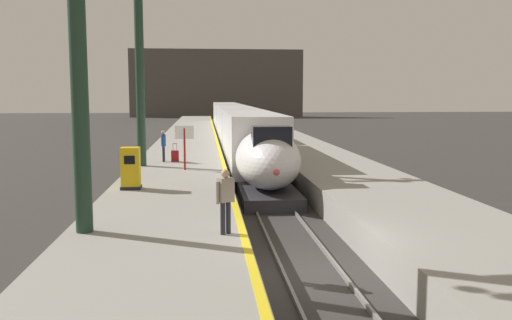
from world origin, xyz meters
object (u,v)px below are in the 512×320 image
object	(u,v)px
highspeed_train_main	(236,125)
ticket_machine_yellow	(131,170)
station_column_mid	(139,54)
rolling_suitcase	(175,156)
passenger_mid_platform	(225,196)
passenger_near_edge	(163,143)
departure_info_board	(184,138)
station_column_near	(79,22)

from	to	relation	value
highspeed_train_main	ticket_machine_yellow	size ratio (longest dim) A/B	35.06
station_column_mid	rolling_suitcase	xyz separation A→B (m)	(1.57, 1.64, -5.30)
station_column_mid	passenger_mid_platform	bearing A→B (deg)	-75.36
passenger_near_edge	departure_info_board	world-z (taller)	departure_info_board
station_column_near	ticket_machine_yellow	size ratio (longest dim) A/B	5.48
passenger_mid_platform	rolling_suitcase	bearing A→B (deg)	97.64
highspeed_train_main	station_column_mid	world-z (taller)	station_column_mid
highspeed_train_main	passenger_mid_platform	world-z (taller)	highspeed_train_main
passenger_near_edge	ticket_machine_yellow	world-z (taller)	passenger_near_edge
station_column_mid	station_column_near	bearing A→B (deg)	-89.75
rolling_suitcase	station_column_mid	bearing A→B (deg)	-133.75
highspeed_train_main	passenger_mid_platform	distance (m)	34.23
passenger_near_edge	ticket_machine_yellow	bearing A→B (deg)	-94.13
highspeed_train_main	rolling_suitcase	size ratio (longest dim) A/B	57.13
passenger_mid_platform	departure_info_board	distance (m)	12.51
station_column_mid	departure_info_board	world-z (taller)	station_column_mid
passenger_near_edge	highspeed_train_main	bearing A→B (deg)	75.04
highspeed_train_main	departure_info_board	distance (m)	22.07
passenger_near_edge	station_column_near	bearing A→B (deg)	-93.44
ticket_machine_yellow	departure_info_board	bearing A→B (deg)	70.47
station_column_near	rolling_suitcase	distance (m)	16.05
passenger_mid_platform	rolling_suitcase	world-z (taller)	passenger_mid_platform
departure_info_board	passenger_mid_platform	bearing A→B (deg)	-83.24
passenger_mid_platform	station_column_mid	bearing A→B (deg)	104.64
station_column_mid	departure_info_board	bearing A→B (deg)	-37.27
station_column_near	passenger_mid_platform	size ratio (longest dim) A/B	5.19
station_column_mid	passenger_mid_platform	world-z (taller)	station_column_mid
highspeed_train_main	station_column_near	distance (m)	34.37
station_column_mid	passenger_mid_platform	size ratio (longest dim) A/B	5.52
highspeed_train_main	station_column_mid	xyz separation A→B (m)	(-5.90, -20.07, 4.69)
passenger_mid_platform	ticket_machine_yellow	distance (m)	7.91
rolling_suitcase	ticket_machine_yellow	size ratio (longest dim) A/B	0.61
station_column_near	rolling_suitcase	xyz separation A→B (m)	(1.51, 15.14, -5.09)
passenger_mid_platform	ticket_machine_yellow	bearing A→B (deg)	114.92
station_column_mid	passenger_near_edge	world-z (taller)	station_column_mid
station_column_mid	passenger_mid_platform	distance (m)	15.28
passenger_near_edge	departure_info_board	distance (m)	3.55
station_column_mid	ticket_machine_yellow	world-z (taller)	station_column_mid
station_column_near	rolling_suitcase	world-z (taller)	station_column_near
highspeed_train_main	passenger_near_edge	world-z (taller)	highspeed_train_main
ticket_machine_yellow	highspeed_train_main	bearing A→B (deg)	78.38
station_column_near	passenger_mid_platform	bearing A→B (deg)	-9.17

